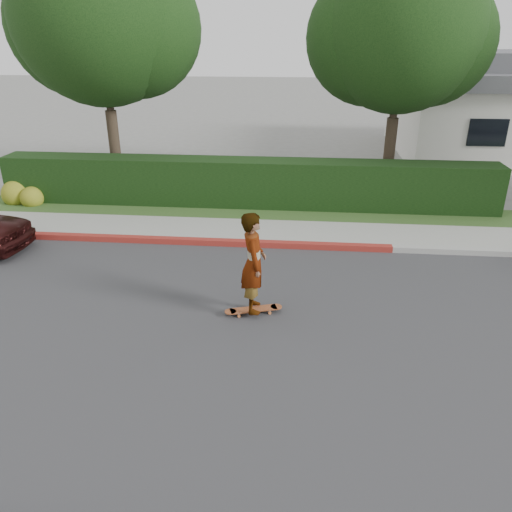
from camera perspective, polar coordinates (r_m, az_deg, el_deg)
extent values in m
plane|color=slate|center=(9.06, 12.83, -9.58)|extent=(120.00, 120.00, 0.00)
cube|color=#2D2D30|center=(9.06, 12.84, -9.55)|extent=(60.00, 8.00, 0.01)
cube|color=#9E9E99|center=(12.64, 10.83, 0.98)|extent=(60.00, 0.20, 0.15)
cube|color=maroon|center=(13.11, -11.46, 1.80)|extent=(12.00, 0.21, 0.15)
cube|color=gray|center=(13.47, 10.53, 2.41)|extent=(60.00, 1.60, 0.12)
cube|color=#2D4C1E|center=(14.97, 10.08, 4.61)|extent=(60.00, 1.60, 0.10)
cube|color=black|center=(15.38, -1.20, 8.23)|extent=(15.00, 1.00, 1.50)
sphere|color=#2D4C19|center=(17.47, -25.69, 6.42)|extent=(0.90, 0.90, 0.90)
sphere|color=#2D4C19|center=(17.01, -24.24, 6.08)|extent=(0.70, 0.70, 0.70)
cylinder|color=#33261C|center=(17.54, -15.77, 11.34)|extent=(0.36, 0.36, 2.70)
cylinder|color=#33261C|center=(17.24, -16.55, 17.90)|extent=(0.24, 0.24, 2.25)
sphere|color=black|center=(17.18, -17.41, 24.60)|extent=(5.20, 5.20, 5.20)
sphere|color=black|center=(17.85, -19.41, 23.65)|extent=(4.42, 4.42, 4.42)
sphere|color=black|center=(17.15, -13.84, 23.95)|extent=(4.16, 4.16, 4.16)
cylinder|color=#33261C|center=(17.13, 14.92, 10.84)|extent=(0.36, 0.36, 2.52)
cylinder|color=#33261C|center=(16.83, 15.63, 17.10)|extent=(0.24, 0.24, 2.10)
sphere|color=black|center=(16.74, 16.40, 23.51)|extent=(4.80, 4.80, 4.80)
sphere|color=black|center=(17.02, 13.20, 23.13)|extent=(4.08, 4.08, 4.08)
sphere|color=black|center=(17.20, 19.27, 22.16)|extent=(3.84, 3.84, 3.84)
cube|color=black|center=(20.89, 24.95, 12.67)|extent=(1.40, 0.06, 1.00)
cylinder|color=#CF6F38|center=(9.52, -1.96, -6.87)|extent=(0.07, 0.05, 0.06)
cylinder|color=#CF6F38|center=(9.66, -2.13, -6.36)|extent=(0.07, 0.05, 0.06)
cylinder|color=#CF6F38|center=(9.62, 1.57, -6.49)|extent=(0.07, 0.05, 0.06)
cylinder|color=#CF6F38|center=(9.77, 1.34, -6.00)|extent=(0.07, 0.05, 0.06)
cube|color=silver|center=(9.57, -2.05, -6.40)|extent=(0.10, 0.19, 0.02)
cube|color=silver|center=(9.67, 1.46, -6.03)|extent=(0.10, 0.19, 0.02)
cube|color=brown|center=(9.61, -0.29, -6.10)|extent=(0.92, 0.48, 0.02)
cylinder|color=brown|center=(9.54, -2.94, -6.37)|extent=(0.27, 0.27, 0.02)
cylinder|color=brown|center=(9.69, 2.33, -5.82)|extent=(0.27, 0.27, 0.02)
imported|color=white|center=(9.15, -0.30, -0.78)|extent=(0.57, 0.77, 1.94)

